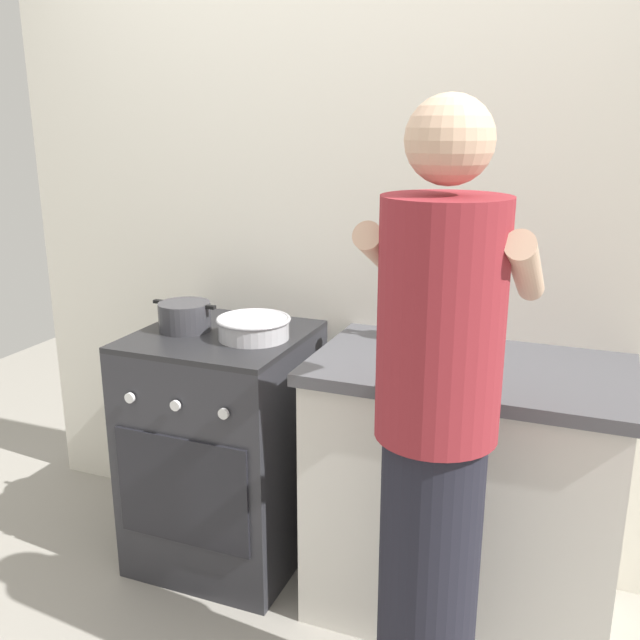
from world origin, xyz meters
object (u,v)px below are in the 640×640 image
Objects in this scene: pot at (185,316)px; mixing_bowl at (254,327)px; spice_bottle at (462,350)px; utensil_crock at (409,313)px; stove_range at (225,447)px; person at (435,448)px.

pot is 0.97× the size of mixing_bowl.
pot reaches higher than spice_bottle.
spice_bottle is at bearing -36.97° from utensil_crock.
pot is 0.84× the size of utensil_crock.
utensil_crock is at bearing 13.47° from pot.
stove_range is 3.51× the size of pot.
mixing_bowl is at bearing -2.93° from stove_range.
pot is at bearing -166.53° from utensil_crock.
stove_range is at bearing 149.13° from person.
person is (0.91, -0.54, 0.41)m from stove_range.
utensil_crock is 0.28m from spice_bottle.
stove_range is 0.87m from utensil_crock.
pot is 1.18m from person.
spice_bottle reaches higher than stove_range.
pot is 0.15× the size of person.
spice_bottle is (0.22, -0.16, -0.06)m from utensil_crock.
pot is at bearing -179.50° from mixing_bowl.
mixing_bowl is 0.16× the size of person.
stove_range is 0.53× the size of person.
person is at bearing -34.87° from mixing_bowl.
pot reaches higher than stove_range.
mixing_bowl is 0.86× the size of utensil_crock.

